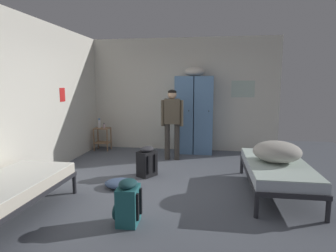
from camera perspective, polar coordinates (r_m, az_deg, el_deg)
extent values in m
plane|color=#565B66|center=(4.93, -0.47, -11.44)|extent=(8.45, 8.45, 0.00)
cube|color=silver|center=(7.30, 2.88, 6.21)|extent=(4.70, 0.06, 2.80)
cube|color=silver|center=(5.52, -25.13, 4.77)|extent=(0.06, 5.28, 2.80)
cube|color=#B7CCBC|center=(7.26, 14.66, 7.13)|extent=(0.55, 0.01, 0.40)
cube|color=red|center=(6.29, -20.22, 5.83)|extent=(0.01, 0.20, 0.28)
cube|color=#5B84B2|center=(7.01, 3.33, 2.23)|extent=(0.44, 0.52, 1.85)
cylinder|color=black|center=(6.72, 4.15, 3.03)|extent=(0.02, 0.03, 0.02)
cube|color=#5B84B2|center=(6.98, 7.09, 2.15)|extent=(0.44, 0.52, 1.85)
cylinder|color=black|center=(6.70, 8.08, 2.95)|extent=(0.02, 0.03, 0.02)
ellipsoid|color=beige|center=(6.96, 5.32, 10.69)|extent=(0.48, 0.36, 0.22)
cylinder|color=#99704C|center=(7.44, -14.49, -2.73)|extent=(0.03, 0.03, 0.55)
cylinder|color=#99704C|center=(7.31, -11.97, -2.84)|extent=(0.03, 0.03, 0.55)
cylinder|color=#99704C|center=(7.68, -13.71, -2.36)|extent=(0.03, 0.03, 0.55)
cylinder|color=#99704C|center=(7.56, -11.25, -2.46)|extent=(0.03, 0.03, 0.55)
cube|color=#99704C|center=(7.51, -12.84, -3.21)|extent=(0.38, 0.30, 0.02)
cube|color=#99704C|center=(7.45, -12.93, -0.44)|extent=(0.38, 0.30, 0.02)
cylinder|color=#28282D|center=(5.15, -26.58, -9.83)|extent=(0.06, 0.06, 0.28)
cylinder|color=#28282D|center=(4.73, -18.07, -10.95)|extent=(0.06, 0.06, 0.28)
cube|color=#28282D|center=(4.16, -29.33, -11.81)|extent=(0.90, 1.90, 0.06)
cube|color=beige|center=(4.13, -29.43, -10.50)|extent=(0.87, 1.84, 0.14)
cube|color=white|center=(4.11, -29.50, -9.51)|extent=(0.86, 1.82, 0.01)
cylinder|color=#28282D|center=(5.77, 22.82, -7.68)|extent=(0.06, 0.06, 0.28)
cylinder|color=#28282D|center=(5.63, 14.42, -7.69)|extent=(0.06, 0.06, 0.28)
cylinder|color=#28282D|center=(4.11, 29.18, -14.57)|extent=(0.06, 0.06, 0.28)
cylinder|color=#28282D|center=(3.90, 17.13, -15.09)|extent=(0.06, 0.06, 0.28)
cube|color=#28282D|center=(4.77, 20.67, -8.75)|extent=(0.90, 1.90, 0.06)
cube|color=silver|center=(4.74, 20.73, -7.59)|extent=(0.87, 1.84, 0.14)
cube|color=silver|center=(4.72, 20.77, -6.71)|extent=(0.86, 1.82, 0.01)
ellipsoid|color=#B7B2A8|center=(4.70, 20.80, -4.75)|extent=(0.71, 0.70, 0.32)
cylinder|color=#3D3833|center=(6.36, 1.79, -3.16)|extent=(0.12, 0.12, 0.80)
cylinder|color=#3D3833|center=(6.38, -0.15, -3.13)|extent=(0.12, 0.12, 0.80)
cube|color=brown|center=(6.27, 0.83, 2.92)|extent=(0.34, 0.21, 0.55)
cylinder|color=brown|center=(6.26, 2.71, 2.54)|extent=(0.08, 0.08, 0.57)
cylinder|color=brown|center=(6.29, -1.04, 2.58)|extent=(0.08, 0.08, 0.57)
sphere|color=#DBAD89|center=(6.24, 0.84, 6.28)|extent=(0.20, 0.20, 0.20)
ellipsoid|color=black|center=(6.24, 0.84, 6.73)|extent=(0.19, 0.19, 0.11)
cylinder|color=white|center=(7.48, -13.47, 0.44)|extent=(0.07, 0.07, 0.20)
cylinder|color=#2666B2|center=(7.47, -13.50, 1.34)|extent=(0.04, 0.04, 0.03)
cylinder|color=beige|center=(7.38, -12.55, -0.02)|extent=(0.05, 0.05, 0.11)
cylinder|color=black|center=(7.37, -12.57, 0.48)|extent=(0.03, 0.03, 0.02)
cube|color=black|center=(5.29, -4.21, -7.48)|extent=(0.37, 0.40, 0.46)
ellipsoid|color=#2D2D33|center=(5.41, -5.35, -8.03)|extent=(0.19, 0.25, 0.20)
ellipsoid|color=#2D2D33|center=(5.22, -4.24, -4.62)|extent=(0.33, 0.36, 0.10)
cube|color=black|center=(5.25, -2.47, -7.31)|extent=(0.05, 0.06, 0.32)
cube|color=black|center=(5.13, -3.81, -7.70)|extent=(0.05, 0.06, 0.32)
cube|color=#23666B|center=(3.60, -7.88, -15.31)|extent=(0.25, 0.33, 0.46)
ellipsoid|color=#193D42|center=(3.67, -10.21, -16.28)|extent=(0.09, 0.24, 0.20)
ellipsoid|color=#193D42|center=(3.50, -7.97, -11.25)|extent=(0.22, 0.29, 0.10)
cube|color=black|center=(3.64, -5.39, -14.60)|extent=(0.03, 0.05, 0.32)
cube|color=black|center=(3.48, -6.04, -15.70)|extent=(0.03, 0.05, 0.32)
ellipsoid|color=#42567A|center=(4.83, -9.24, -11.16)|extent=(0.55, 0.44, 0.13)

